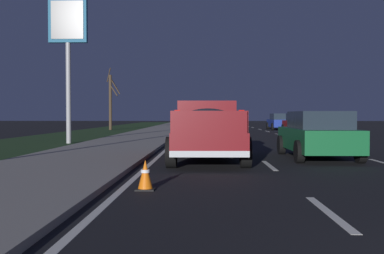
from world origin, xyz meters
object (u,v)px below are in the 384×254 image
Objects in this scene: sedan_blue at (280,122)px; traffic_cone_near at (145,175)px; sedan_green at (318,134)px; bare_tree_far at (111,100)px; gas_price_sign at (68,34)px; pickup_truck at (207,129)px; sedan_red at (299,123)px.

sedan_blue is 34.81m from traffic_cone_near.
sedan_green is 0.75× the size of bare_tree_far.
sedan_green is 13.56m from gas_price_sign.
bare_tree_far is (19.89, 2.12, -2.60)m from gas_price_sign.
pickup_truck is 3.72m from sedan_green.
sedan_red is at bearing -116.61° from bare_tree_far.
sedan_blue is 27.78m from sedan_green.
sedan_green reaches higher than traffic_cone_near.
pickup_truck is 1.23× the size of sedan_blue.
sedan_red reaches higher than traffic_cone_near.
bare_tree_far is (28.00, 8.96, 1.84)m from pickup_truck.
sedan_blue and sedan_red have the same top height.
pickup_truck is 0.93× the size of bare_tree_far.
traffic_cone_near is at bearing -157.35° from gas_price_sign.
sedan_red and sedan_green have the same top height.
sedan_green is 7.60× the size of traffic_cone_near.
bare_tree_far is at bearing 63.39° from sedan_red.
sedan_green is 0.61× the size of gas_price_sign.
sedan_blue is at bearing -88.54° from bare_tree_far.
sedan_green is at bearing -37.59° from traffic_cone_near.
sedan_red is at bearing -19.28° from pickup_truck.
pickup_truck is 21.20m from sedan_red.
sedan_blue is (28.41, -6.99, -0.20)m from pickup_truck.
sedan_red is 7.65× the size of traffic_cone_near.
bare_tree_far is at bearing 13.09° from traffic_cone_near.
pickup_truck is 1.24× the size of sedan_green.
pickup_truck is at bearing 160.72° from sedan_red.
sedan_blue is at bearing -13.82° from pickup_truck.
sedan_blue is 0.75× the size of bare_tree_far.
sedan_blue is 7.62× the size of traffic_cone_near.
gas_price_sign is 20.17m from bare_tree_far.
pickup_truck is 0.76× the size of gas_price_sign.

